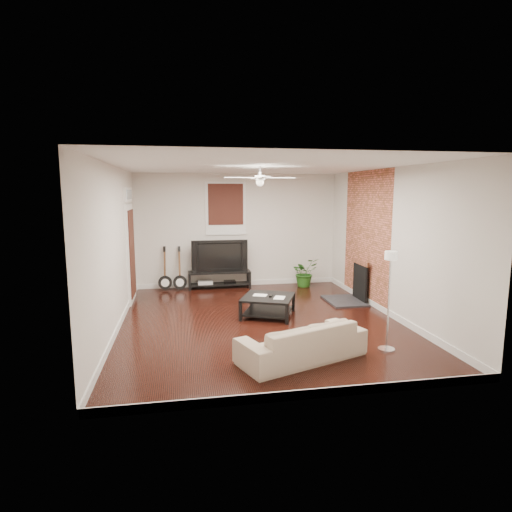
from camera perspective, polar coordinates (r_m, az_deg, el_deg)
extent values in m
cube|color=black|center=(7.81, 0.52, -8.82)|extent=(5.00, 6.00, 0.01)
cube|color=white|center=(7.45, 0.55, 12.16)|extent=(5.00, 6.00, 0.01)
cube|color=silver|center=(10.45, -2.50, 3.50)|extent=(5.00, 0.01, 2.80)
cube|color=silver|center=(4.63, 7.40, -3.27)|extent=(5.00, 0.01, 2.80)
cube|color=silver|center=(7.46, -18.69, 0.92)|extent=(0.01, 6.00, 2.80)
cube|color=silver|center=(8.33, 17.70, 1.75)|extent=(0.01, 6.00, 2.80)
cube|color=brown|center=(9.22, 14.75, 2.51)|extent=(0.02, 2.20, 2.80)
cube|color=black|center=(9.24, 12.90, -3.31)|extent=(0.80, 1.10, 0.92)
cube|color=black|center=(10.35, -4.16, 6.48)|extent=(1.00, 0.06, 1.30)
cube|color=white|center=(9.34, -16.70, 1.59)|extent=(0.08, 1.00, 2.50)
cube|color=black|center=(10.36, -4.99, -3.22)|extent=(1.51, 0.40, 0.42)
imported|color=black|center=(10.27, -5.04, 0.09)|extent=(1.36, 0.18, 0.78)
cube|color=black|center=(8.05, 1.65, -6.83)|extent=(1.20, 1.20, 0.39)
imported|color=tan|center=(6.07, 6.28, -11.41)|extent=(1.99, 1.32, 0.54)
imported|color=#235A19|center=(10.53, 6.63, -2.24)|extent=(0.79, 0.74, 0.72)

